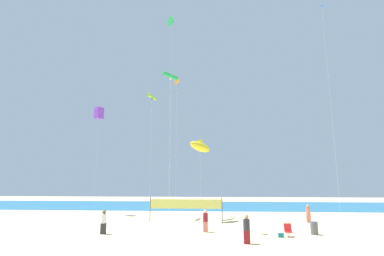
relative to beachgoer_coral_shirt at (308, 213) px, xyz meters
The scene contains 17 objects.
ground_plane 16.14m from the beachgoer_coral_shirt, 131.99° to the right, with size 120.00×120.00×0.00m, color #D1BC89.
ocean_band 22.91m from the beachgoer_coral_shirt, 118.08° to the left, with size 120.00×20.00×0.01m, color #1E6B99.
beachgoer_coral_shirt is the anchor object (origin of this frame).
beachgoer_white_shirt 18.99m from the beachgoer_coral_shirt, 156.38° to the right, with size 0.40×0.40×1.74m.
beachgoer_maroon_shirt 11.52m from the beachgoer_coral_shirt, 147.87° to the right, with size 0.39×0.39×1.71m.
beachgoer_charcoal_shirt 12.50m from the beachgoer_coral_shirt, 124.09° to the right, with size 0.41×0.41×1.81m.
folding_beach_chair 8.51m from the beachgoer_coral_shirt, 116.35° to the right, with size 0.52×0.65×0.89m.
trash_barrel 6.89m from the beachgoer_coral_shirt, 103.89° to the right, with size 0.54×0.54×0.94m, color #595960.
volleyball_net 11.89m from the beachgoer_coral_shirt, behind, with size 7.18×0.26×2.40m.
beach_handbag 9.13m from the beachgoer_coral_shirt, 118.77° to the right, with size 0.38×0.19×0.30m, color #19727A.
kite_green_delta 22.50m from the beachgoer_coral_shirt, 159.52° to the right, with size 0.97×0.99×19.31m.
kite_blue_diamond 17.78m from the beachgoer_coral_shirt, 74.27° to the right, with size 0.51×0.51×20.18m.
kite_violet_box 27.08m from the beachgoer_coral_shirt, 166.50° to the left, with size 1.27×1.27×13.32m.
kite_green_tube 21.36m from the beachgoer_coral_shirt, 166.27° to the left, with size 1.72×2.21×16.79m.
kite_lime_tube 20.95m from the beachgoer_coral_shirt, 169.61° to the left, with size 0.83×2.11×13.99m.
kite_orange_inflatable 21.61m from the beachgoer_coral_shirt, 157.04° to the left, with size 1.12×1.43×17.00m.
kite_yellow_inflatable 12.40m from the beachgoer_coral_shirt, behind, with size 2.67×2.60×8.24m.
Camera 1 is at (1.76, -18.06, 3.84)m, focal length 27.37 mm.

